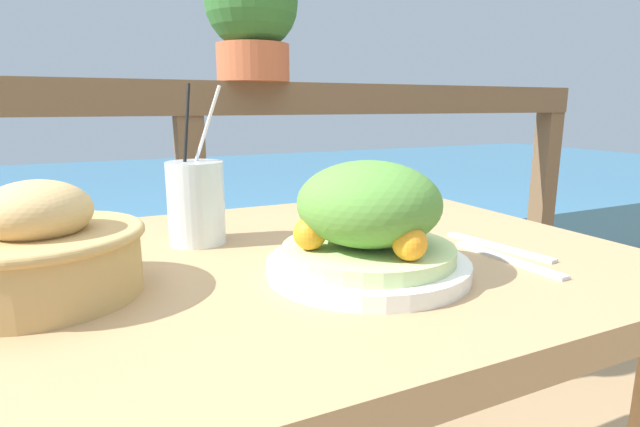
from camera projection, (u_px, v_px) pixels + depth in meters
patio_table at (299, 333)px, 0.74m from camera, size 0.94×0.71×0.74m
railing_fence at (191, 175)px, 1.35m from camera, size 2.80×0.08×1.01m
sea_backdrop at (126, 212)px, 3.68m from camera, size 12.00×4.00×0.36m
salad_plate at (369, 226)px, 0.62m from camera, size 0.25×0.25×0.14m
drink_glass at (196, 202)px, 0.76m from camera, size 0.09×0.09×0.24m
bread_basket at (42, 251)px, 0.54m from camera, size 0.22×0.22×0.13m
potted_plant at (252, 15)px, 1.34m from camera, size 0.25×0.25×0.33m
fork at (507, 259)px, 0.68m from camera, size 0.02×0.18×0.00m
knife at (498, 246)px, 0.74m from camera, size 0.04×0.18×0.00m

